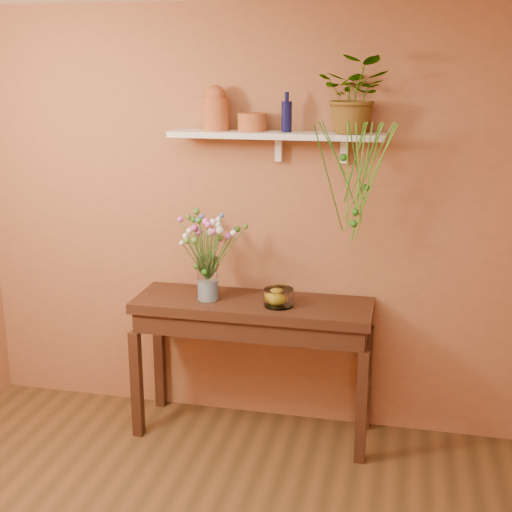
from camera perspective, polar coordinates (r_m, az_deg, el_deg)
The scene contains 13 objects.
room at distance 2.53m, azimuth -7.83°, elevation -6.91°, with size 4.04×4.04×2.70m.
sideboard at distance 4.31m, azimuth -0.28°, elevation -5.41°, with size 1.49×0.48×0.90m.
wall_shelf at distance 4.15m, azimuth 1.83°, elevation 10.01°, with size 1.30×0.24×0.19m.
terracotta_jug at distance 4.24m, azimuth -3.41°, elevation 12.16°, with size 0.21×0.21×0.27m.
terracotta_pot at distance 4.20m, azimuth -0.33°, elevation 11.12°, with size 0.18×0.18×0.11m, color #B35C36.
blue_bottle at distance 4.14m, azimuth 2.57°, elevation 11.62°, with size 0.08×0.08×0.23m.
spider_plant at distance 4.07m, azimuth 8.29°, elevation 13.18°, with size 0.40×0.34×0.44m, color #266417.
plant_fronds at distance 3.97m, azimuth 8.37°, elevation 6.11°, with size 0.44×0.35×0.71m.
glass_vase at distance 4.26m, azimuth -4.05°, elevation -2.18°, with size 0.13×0.13×0.27m.
bouquet at distance 4.20m, azimuth -4.08°, elevation 1.56°, with size 0.47×0.43×0.43m.
glass_bowl at distance 4.16m, azimuth 1.91°, elevation -3.53°, with size 0.18×0.18×0.11m.
lemon at distance 4.19m, azimuth 1.73°, elevation -3.47°, with size 0.08×0.08×0.08m, color yellow.
carton at distance 4.29m, azimuth -3.70°, elevation -2.91°, with size 0.06×0.04×0.11m, color teal.
Camera 1 is at (0.85, -2.19, 2.30)m, focal length 47.90 mm.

